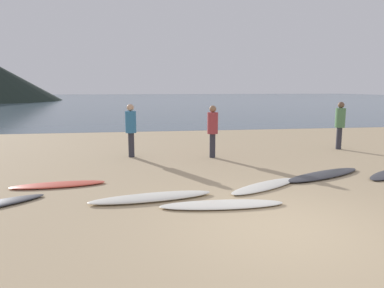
{
  "coord_description": "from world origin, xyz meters",
  "views": [
    {
      "loc": [
        -2.28,
        -5.06,
        2.24
      ],
      "look_at": [
        -0.72,
        5.05,
        0.6
      ],
      "focal_mm": 33.09,
      "sensor_mm": 36.0,
      "label": 1
    }
  ],
  "objects_px": {
    "surfboard_3": "(152,197)",
    "surfboard_5": "(265,186)",
    "person_2": "(131,126)",
    "surfboard_6": "(324,175)",
    "surfboard_4": "(222,205)",
    "person_0": "(340,121)",
    "surfboard_2": "(58,185)",
    "person_1": "(213,127)"
  },
  "relations": [
    {
      "from": "surfboard_5",
      "to": "person_0",
      "type": "height_order",
      "value": "person_0"
    },
    {
      "from": "surfboard_4",
      "to": "surfboard_5",
      "type": "height_order",
      "value": "surfboard_4"
    },
    {
      "from": "person_0",
      "to": "person_2",
      "type": "distance_m",
      "value": 7.49
    },
    {
      "from": "surfboard_3",
      "to": "person_2",
      "type": "xyz_separation_m",
      "value": [
        -0.47,
        4.56,
        0.96
      ]
    },
    {
      "from": "person_0",
      "to": "person_2",
      "type": "height_order",
      "value": "person_0"
    },
    {
      "from": "surfboard_5",
      "to": "person_2",
      "type": "distance_m",
      "value": 5.16
    },
    {
      "from": "person_2",
      "to": "surfboard_3",
      "type": "bearing_deg",
      "value": 159.85
    },
    {
      "from": "surfboard_2",
      "to": "person_1",
      "type": "xyz_separation_m",
      "value": [
        4.2,
        2.75,
        0.95
      ]
    },
    {
      "from": "surfboard_5",
      "to": "surfboard_3",
      "type": "bearing_deg",
      "value": 160.6
    },
    {
      "from": "surfboard_4",
      "to": "person_1",
      "type": "xyz_separation_m",
      "value": [
        0.81,
        4.68,
        0.95
      ]
    },
    {
      "from": "surfboard_3",
      "to": "person_2",
      "type": "bearing_deg",
      "value": 87.62
    },
    {
      "from": "surfboard_3",
      "to": "person_0",
      "type": "distance_m",
      "value": 8.61
    },
    {
      "from": "person_1",
      "to": "person_2",
      "type": "distance_m",
      "value": 2.63
    },
    {
      "from": "surfboard_2",
      "to": "person_2",
      "type": "distance_m",
      "value": 3.75
    },
    {
      "from": "surfboard_6",
      "to": "person_2",
      "type": "relative_size",
      "value": 1.53
    },
    {
      "from": "person_1",
      "to": "person_2",
      "type": "bearing_deg",
      "value": -75.77
    },
    {
      "from": "surfboard_6",
      "to": "surfboard_4",
      "type": "bearing_deg",
      "value": -173.18
    },
    {
      "from": "surfboard_3",
      "to": "person_0",
      "type": "xyz_separation_m",
      "value": [
        7.02,
        4.9,
        0.97
      ]
    },
    {
      "from": "person_1",
      "to": "surfboard_3",
      "type": "bearing_deg",
      "value": -2.52
    },
    {
      "from": "surfboard_3",
      "to": "person_1",
      "type": "height_order",
      "value": "person_1"
    },
    {
      "from": "surfboard_3",
      "to": "surfboard_5",
      "type": "relative_size",
      "value": 1.18
    },
    {
      "from": "surfboard_4",
      "to": "surfboard_6",
      "type": "xyz_separation_m",
      "value": [
        3.1,
        1.85,
        0.01
      ]
    },
    {
      "from": "surfboard_3",
      "to": "person_2",
      "type": "relative_size",
      "value": 1.46
    },
    {
      "from": "surfboard_2",
      "to": "surfboard_5",
      "type": "relative_size",
      "value": 0.99
    },
    {
      "from": "surfboard_4",
      "to": "person_2",
      "type": "height_order",
      "value": "person_2"
    },
    {
      "from": "surfboard_5",
      "to": "surfboard_2",
      "type": "bearing_deg",
      "value": 139.67
    },
    {
      "from": "person_0",
      "to": "person_2",
      "type": "xyz_separation_m",
      "value": [
        -7.48,
        -0.34,
        -0.01
      ]
    },
    {
      "from": "surfboard_3",
      "to": "person_2",
      "type": "height_order",
      "value": "person_2"
    },
    {
      "from": "person_2",
      "to": "surfboard_6",
      "type": "bearing_deg",
      "value": -150.24
    },
    {
      "from": "surfboard_3",
      "to": "surfboard_6",
      "type": "bearing_deg",
      "value": 7.45
    },
    {
      "from": "surfboard_4",
      "to": "surfboard_6",
      "type": "distance_m",
      "value": 3.61
    },
    {
      "from": "surfboard_3",
      "to": "surfboard_6",
      "type": "relative_size",
      "value": 0.95
    },
    {
      "from": "surfboard_5",
      "to": "person_2",
      "type": "relative_size",
      "value": 1.23
    },
    {
      "from": "surfboard_6",
      "to": "person_0",
      "type": "height_order",
      "value": "person_0"
    },
    {
      "from": "surfboard_2",
      "to": "person_2",
      "type": "xyz_separation_m",
      "value": [
        1.62,
        3.24,
        0.98
      ]
    },
    {
      "from": "surfboard_2",
      "to": "surfboard_3",
      "type": "bearing_deg",
      "value": -38.05
    },
    {
      "from": "surfboard_6",
      "to": "person_2",
      "type": "distance_m",
      "value": 5.98
    },
    {
      "from": "surfboard_4",
      "to": "surfboard_2",
      "type": "bearing_deg",
      "value": 153.02
    },
    {
      "from": "surfboard_2",
      "to": "person_0",
      "type": "bearing_deg",
      "value": 15.74
    },
    {
      "from": "surfboard_5",
      "to": "person_0",
      "type": "relative_size",
      "value": 1.22
    },
    {
      "from": "surfboard_3",
      "to": "surfboard_4",
      "type": "bearing_deg",
      "value": -33.33
    },
    {
      "from": "surfboard_2",
      "to": "surfboard_6",
      "type": "relative_size",
      "value": 0.8
    }
  ]
}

